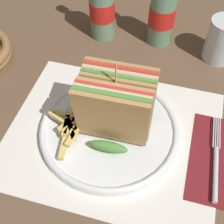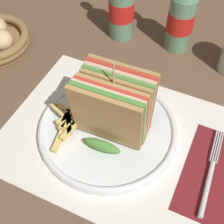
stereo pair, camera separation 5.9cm
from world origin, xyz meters
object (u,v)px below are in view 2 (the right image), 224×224
(plate_main, at_px, (108,129))
(coke_bottle_near, at_px, (122,2))
(coke_bottle_far, at_px, (182,14))
(club_sandwich, at_px, (113,108))
(fork, at_px, (209,179))

(plate_main, xyz_separation_m, coke_bottle_near, (-0.10, 0.29, 0.08))
(plate_main, height_order, coke_bottle_far, coke_bottle_far)
(plate_main, distance_m, coke_bottle_near, 0.32)
(club_sandwich, bearing_deg, coke_bottle_near, 110.95)
(fork, xyz_separation_m, coke_bottle_far, (-0.16, 0.33, 0.08))
(plate_main, height_order, club_sandwich, club_sandwich)
(coke_bottle_near, bearing_deg, coke_bottle_far, 5.93)
(club_sandwich, relative_size, coke_bottle_near, 0.79)
(plate_main, bearing_deg, fork, -6.04)
(club_sandwich, relative_size, coke_bottle_far, 0.79)
(coke_bottle_near, bearing_deg, club_sandwich, -69.05)
(club_sandwich, xyz_separation_m, coke_bottle_near, (-0.11, 0.29, 0.01))
(plate_main, xyz_separation_m, fork, (0.20, -0.02, -0.00))
(fork, xyz_separation_m, coke_bottle_near, (-0.30, 0.31, 0.08))
(fork, relative_size, coke_bottle_near, 0.84)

